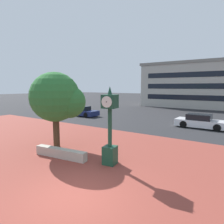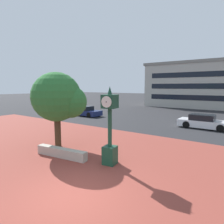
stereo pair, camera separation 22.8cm
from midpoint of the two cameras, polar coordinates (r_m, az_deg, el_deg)
ground_plane at (r=7.64m, az=-12.01°, el=-22.89°), size 200.00×200.00×0.00m
plaza_brick_paving at (r=9.66m, az=0.98°, el=-15.99°), size 44.00×13.82×0.01m
planter_wall at (r=11.27m, az=-15.23°, el=-11.43°), size 3.22×0.82×0.50m
street_clock at (r=9.61m, az=-1.29°, el=-5.05°), size 0.74×0.78×3.85m
plaza_tree at (r=12.70m, az=-15.85°, el=3.84°), size 3.32×3.09×4.74m
car_street_near at (r=20.16m, az=24.06°, el=-2.60°), size 4.59×1.94×1.28m
car_street_mid at (r=26.28m, az=-8.76°, el=0.13°), size 4.33×1.99×1.28m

